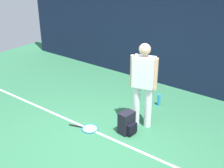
# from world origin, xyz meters

# --- Properties ---
(ground_plane) EXTENTS (12.00, 12.00, 0.00)m
(ground_plane) POSITION_xyz_m (0.00, 0.00, 0.00)
(ground_plane) COLOR #2D6B47
(back_fence) EXTENTS (10.00, 0.10, 2.94)m
(back_fence) POSITION_xyz_m (0.00, 3.00, 1.47)
(back_fence) COLOR #141E38
(back_fence) RESTS_ON ground
(court_line) EXTENTS (9.00, 0.05, 0.00)m
(court_line) POSITION_xyz_m (0.00, 0.17, 0.00)
(court_line) COLOR white
(court_line) RESTS_ON ground
(tennis_player) EXTENTS (0.51, 0.32, 1.70)m
(tennis_player) POSITION_xyz_m (0.34, 0.93, 0.97)
(tennis_player) COLOR white
(tennis_player) RESTS_ON ground
(tennis_racket) EXTENTS (0.64, 0.41, 0.03)m
(tennis_racket) POSITION_xyz_m (-0.40, 0.17, 0.01)
(tennis_racket) COLOR black
(tennis_racket) RESTS_ON ground
(backpack) EXTENTS (0.31, 0.32, 0.44)m
(backpack) POSITION_xyz_m (0.27, 0.52, 0.21)
(backpack) COLOR black
(backpack) RESTS_ON ground
(water_bottle) EXTENTS (0.07, 0.07, 0.27)m
(water_bottle) POSITION_xyz_m (0.22, 1.86, 0.14)
(water_bottle) COLOR #268CD8
(water_bottle) RESTS_ON ground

